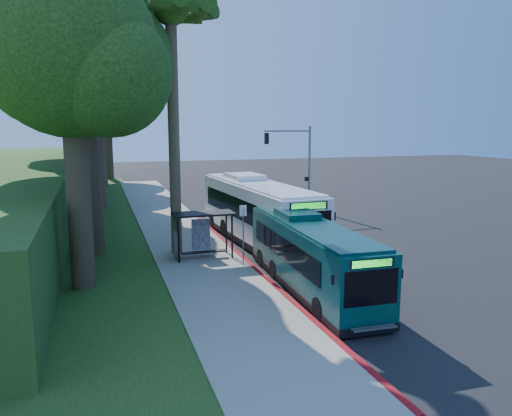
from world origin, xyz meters
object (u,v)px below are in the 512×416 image
object	(u,v)px
white_bus	(257,211)
pickup	(300,210)
teal_bus	(310,254)
bus_shelter	(198,226)

from	to	relation	value
white_bus	pickup	size ratio (longest dim) A/B	2.40
teal_bus	white_bus	bearing A→B (deg)	88.90
white_bus	teal_bus	xyz separation A→B (m)	(-0.48, -9.05, -0.40)
white_bus	pickup	xyz separation A→B (m)	(5.25, 5.71, -1.16)
bus_shelter	white_bus	size ratio (longest dim) A/B	0.24
white_bus	pickup	world-z (taller)	white_bus
teal_bus	pickup	bearing A→B (deg)	70.72
teal_bus	pickup	distance (m)	15.85
bus_shelter	white_bus	bearing A→B (deg)	34.52
white_bus	teal_bus	distance (m)	9.07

